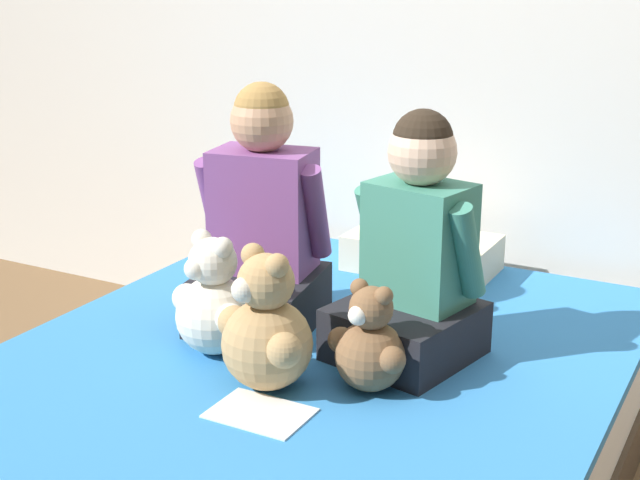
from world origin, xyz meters
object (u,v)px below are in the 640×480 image
Objects in this scene: bed at (284,448)px; child_on_left at (261,226)px; teddy_bear_held_by_left_child at (214,303)px; sign_card at (260,413)px; teddy_bear_held_by_right_child at (370,345)px; teddy_bear_between_children at (265,330)px; pillow_at_headboard at (422,253)px; child_on_right at (414,256)px.

child_on_left reaches higher than bed.
sign_card is at bearing -19.59° from teddy_bear_held_by_left_child.
teddy_bear_between_children is at bearing -137.91° from teddy_bear_held_by_right_child.
teddy_bear_between_children is 0.19m from sign_card.
child_on_left is 1.42× the size of pillow_at_headboard.
teddy_bear_between_children is (-0.22, -0.33, -0.11)m from child_on_right.
bed is 0.89m from pillow_at_headboard.
teddy_bear_held_by_left_child is 1.46× the size of sign_card.
teddy_bear_held_by_right_child is at bearing -37.91° from child_on_left.
teddy_bear_held_by_right_child is at bearing 54.72° from sign_card.
teddy_bear_held_by_left_child is 0.37m from sign_card.
sign_card is at bearing -68.33° from child_on_left.
pillow_at_headboard is at bearing 90.00° from bed.
child_on_left is 2.50× the size of teddy_bear_held_by_right_child.
bed is at bearing -59.94° from child_on_left.
teddy_bear_between_children is at bearing -111.50° from child_on_right.
pillow_at_headboard is at bearing 121.88° from child_on_right.
teddy_bear_held_by_right_child is (-0.01, -0.23, -0.14)m from child_on_right.
child_on_left is (-0.22, 0.26, 0.46)m from bed.
pillow_at_headboard is 2.14× the size of sign_card.
child_on_left reaches higher than teddy_bear_held_by_left_child.
child_on_right reaches higher than teddy_bear_held_by_right_child.
child_on_right is 0.50m from teddy_bear_held_by_left_child.
teddy_bear_held_by_left_child is at bearing 140.92° from sign_card.
bed is at bearing 106.26° from sign_card.
child_on_left reaches higher than pillow_at_headboard.
child_on_left is at bearing -168.16° from child_on_right.
teddy_bear_between_children is at bearing 115.98° from sign_card.
child_on_right is at bearing 70.22° from sign_card.
teddy_bear_held_by_right_child is (0.21, 0.03, 0.30)m from bed.
bed is 0.27m from sign_card.
child_on_right reaches higher than teddy_bear_held_by_left_child.
bed is at bearing -117.40° from child_on_right.
teddy_bear_held_by_left_child is 0.23m from teddy_bear_between_children.
teddy_bear_held_by_right_child is 0.57× the size of pillow_at_headboard.
teddy_bear_between_children is (0.21, -0.10, 0.01)m from teddy_bear_held_by_left_child.
sign_card reaches higher than bed.
teddy_bear_held_by_left_child is 0.93× the size of teddy_bear_between_children.
child_on_right is 0.41m from teddy_bear_between_children.
child_on_left reaches higher than teddy_bear_between_children.
child_on_left is at bearing 146.69° from teddy_bear_between_children.
child_on_right is at bearing -70.02° from pillow_at_headboard.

